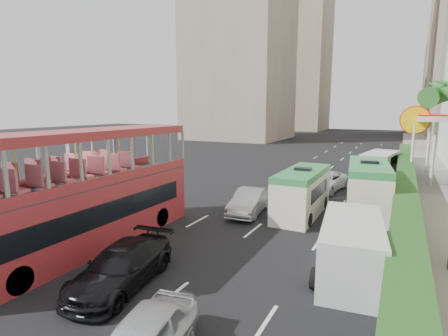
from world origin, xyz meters
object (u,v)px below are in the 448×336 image
Objects in this scene: minibus_near at (302,192)px; panel_van_near at (352,248)px; car_black at (123,285)px; van_asset at (323,191)px; panel_van_far at (380,165)px; double_decker_bus at (88,189)px; minibus_far at (368,187)px; car_silver_lane_a at (249,213)px.

panel_van_near is at bearing -61.37° from minibus_near.
car_black is at bearing -154.13° from panel_van_near.
panel_van_far is (3.30, 7.45, 1.10)m from van_asset.
van_asset is (6.94, 15.27, -2.53)m from double_decker_bus.
panel_van_near is (3.56, -12.98, 1.01)m from van_asset.
minibus_far reaches higher than van_asset.
car_silver_lane_a reaches higher than car_black.
van_asset is 5.54m from minibus_far.
minibus_near is 7.33m from panel_van_near.
van_asset is 0.91× the size of panel_van_far.
car_silver_lane_a is 0.85× the size of panel_van_near.
double_decker_bus is 2.34× the size of car_black.
minibus_far reaches higher than panel_van_near.
panel_van_near reaches higher than car_black.
van_asset is 1.00× the size of panel_van_near.
panel_van_far reaches higher than car_black.
double_decker_bus is 15.13m from minibus_far.
car_silver_lane_a is 7.04m from minibus_far.
minibus_near is at bearing -93.92° from panel_van_far.
car_silver_lane_a is at bearing -100.00° from van_asset.
car_silver_lane_a is 0.74× the size of minibus_near.
minibus_far is (5.94, 3.49, 1.43)m from car_silver_lane_a.
minibus_far reaches higher than panel_van_far.
car_black is 0.85× the size of panel_van_far.
panel_van_far is at bearing 83.93° from panel_van_near.
panel_van_near is at bearing 23.63° from car_black.
minibus_near is 1.05× the size of panel_van_far.
car_silver_lane_a is 8.13m from van_asset.
minibus_far is at bearing 54.48° from car_black.
panel_van_near is at bearing -95.08° from minibus_far.
double_decker_bus is 2.57× the size of car_silver_lane_a.
double_decker_bus is 2.19× the size of van_asset.
panel_van_far is at bearing 83.37° from minibus_far.
double_decker_bus is 24.97m from panel_van_far.
car_silver_lane_a is at bearing -156.56° from minibus_near.
minibus_near is 3.99m from minibus_far.
car_black is (-0.60, -9.64, 0.00)m from car_silver_lane_a.
double_decker_bus is 10.86m from panel_van_near.
car_silver_lane_a is at bearing 60.35° from double_decker_bus.
car_black is 11.36m from minibus_near.
minibus_far reaches higher than car_silver_lane_a.
minibus_far is at bearing 84.81° from panel_van_near.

